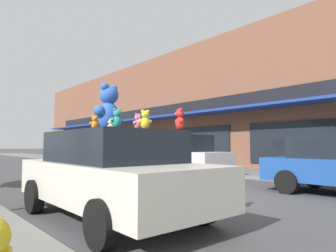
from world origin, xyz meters
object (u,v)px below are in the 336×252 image
Objects in this scene: teddy_bear_teal at (117,119)px; plush_art_car at (112,173)px; teddy_bear_giant at (109,109)px; teddy_bear_pink at (138,122)px; teddy_bear_orange at (95,123)px; teddy_bear_red at (180,120)px; parked_car_far_center at (182,156)px; teddy_bear_cream at (111,125)px; teddy_bear_yellow at (145,120)px.

plush_art_car is at bearing -123.09° from teddy_bear_teal.
teddy_bear_giant reaches higher than teddy_bear_pink.
plush_art_car is 1.08m from teddy_bear_orange.
teddy_bear_red is at bearing 136.79° from teddy_bear_pink.
teddy_bear_giant reaches higher than teddy_bear_red.
teddy_bear_pink reaches higher than plush_art_car.
parked_car_far_center is at bearing 36.69° from plush_art_car.
teddy_bear_pink is 0.91× the size of teddy_bear_teal.
teddy_bear_red is at bearing -134.17° from parked_car_far_center.
teddy_bear_cream is (-0.03, 0.01, 0.84)m from plush_art_car.
teddy_bear_orange is (-1.21, 0.66, -0.07)m from teddy_bear_red.
teddy_bear_cream is at bearing 165.37° from plush_art_car.
parked_car_far_center is (5.65, 5.03, -0.83)m from teddy_bear_yellow.
teddy_bear_cream is at bearing -132.02° from teddy_bear_orange.
teddy_bear_pink is (-0.09, -1.09, -0.32)m from teddy_bear_giant.
teddy_bear_pink is at bearing -169.84° from teddy_bear_teal.
teddy_bear_yellow reaches higher than teddy_bear_orange.
teddy_bear_giant is 6.92m from parked_car_far_center.
teddy_bear_orange is at bearing -16.06° from teddy_bear_yellow.
teddy_bear_red is at bearing 90.70° from teddy_bear_giant.
plush_art_car is 14.72× the size of teddy_bear_teal.
teddy_bear_yellow is 1.45× the size of teddy_bear_orange.
teddy_bear_pink is (0.01, -0.75, 0.85)m from plush_art_car.
teddy_bear_pink is 0.67m from teddy_bear_orange.
teddy_bear_red reaches higher than teddy_bear_cream.
teddy_bear_teal is (-0.46, -0.89, 0.87)m from plush_art_car.
teddy_bear_giant reaches higher than teddy_bear_teal.
teddy_bear_cream reaches higher than teddy_bear_orange.
parked_car_far_center is at bearing 179.86° from teddy_bear_cream.
parked_car_far_center is (5.64, 3.85, -1.12)m from teddy_bear_giant.
teddy_bear_giant reaches higher than plush_art_car.
teddy_bear_giant is 3.19× the size of teddy_bear_teal.
teddy_bear_giant is at bearing -149.30° from teddy_bear_cream.
plush_art_car is 1.07× the size of parked_car_far_center.
teddy_bear_red is (0.68, -1.07, 0.07)m from teddy_bear_cream.
plush_art_car is 1.14m from teddy_bear_pink.
teddy_bear_teal is 0.55m from teddy_bear_yellow.
teddy_bear_orange is at bearing 27.22° from teddy_bear_giant.
teddy_bear_yellow reaches higher than parked_car_far_center.
teddy_bear_teal is 0.91× the size of teddy_bear_yellow.
teddy_bear_orange is (-0.65, 0.45, -0.05)m from teddy_bear_yellow.
teddy_bear_yellow is at bearing 62.69° from teddy_bear_cream.
teddy_bear_red is 7.37m from parked_car_far_center.
teddy_bear_yellow is (-0.01, -1.18, -0.29)m from teddy_bear_giant.
teddy_bear_teal is at bearing -76.67° from teddy_bear_red.
teddy_bear_pink is at bearing -29.38° from teddy_bear_yellow.
teddy_bear_pink is 0.72× the size of teddy_bear_red.
teddy_bear_orange is at bearing -49.17° from teddy_bear_pink.
teddy_bear_cream is at bearing -121.05° from teddy_bear_teal.
teddy_bear_yellow is (0.08, -0.09, 0.03)m from teddy_bear_pink.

